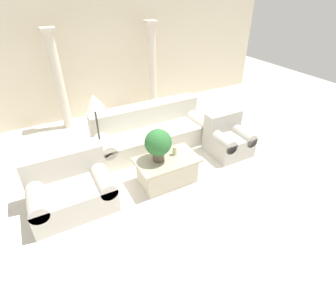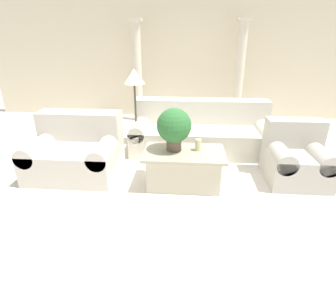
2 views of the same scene
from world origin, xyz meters
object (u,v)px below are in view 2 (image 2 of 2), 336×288
Objects in this scene: loveseat at (76,150)px; armchair at (296,157)px; coffee_table at (184,168)px; sofa_long at (201,131)px; floor_lamp at (134,82)px; potted_plant at (174,127)px.

armchair is at bearing 0.22° from loveseat.
coffee_table is (1.64, -0.26, -0.10)m from loveseat.
loveseat is at bearing -151.89° from sofa_long.
coffee_table is at bearing -52.33° from floor_lamp.
coffee_table is 1.88× the size of potted_plant.
sofa_long is 2.91× the size of armchair.
loveseat is 0.87× the size of floor_lamp.
floor_lamp reaches higher than armchair.
potted_plant reaches higher than armchair.
floor_lamp is at bearing 160.78° from armchair.
potted_plant is (-0.14, 0.05, 0.58)m from coffee_table.
potted_plant is (1.49, -0.21, 0.48)m from loveseat.
potted_plant is at bearing -109.00° from sofa_long.
floor_lamp reaches higher than coffee_table.
coffee_table is 1.30× the size of armchair.
sofa_long is 4.21× the size of potted_plant.
sofa_long is 2.17m from loveseat.
floor_lamp reaches higher than sofa_long.
armchair is at bearing -37.59° from sofa_long.
sofa_long is 2.23× the size of coffee_table.
sofa_long reaches higher than armchair.
floor_lamp is 2.76m from armchair.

